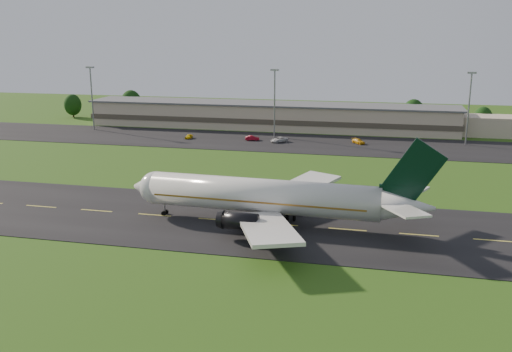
% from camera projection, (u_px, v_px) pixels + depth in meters
% --- Properties ---
extents(ground, '(360.00, 360.00, 0.00)m').
position_uv_depth(ground, '(155.00, 215.00, 98.27)').
color(ground, '#2B4A12').
rests_on(ground, ground).
extents(taxiway, '(220.00, 30.00, 0.10)m').
position_uv_depth(taxiway, '(155.00, 215.00, 98.26)').
color(taxiway, black).
rests_on(taxiway, ground).
extents(apron, '(260.00, 30.00, 0.10)m').
position_uv_depth(apron, '(252.00, 141.00, 166.28)').
color(apron, black).
rests_on(apron, ground).
extents(airliner, '(51.29, 42.15, 15.57)m').
position_uv_depth(airliner, '(268.00, 197.00, 92.70)').
color(airliner, white).
rests_on(airliner, ground).
extents(terminal, '(145.00, 16.00, 8.40)m').
position_uv_depth(terminal, '(288.00, 117.00, 186.75)').
color(terminal, tan).
rests_on(terminal, ground).
extents(light_mast_west, '(2.40, 1.20, 20.35)m').
position_uv_depth(light_mast_west, '(91.00, 91.00, 182.88)').
color(light_mast_west, gray).
rests_on(light_mast_west, ground).
extents(light_mast_centre, '(2.40, 1.20, 20.35)m').
position_uv_depth(light_mast_centre, '(275.00, 95.00, 169.65)').
color(light_mast_centre, gray).
rests_on(light_mast_centre, ground).
extents(light_mast_east, '(2.40, 1.20, 20.35)m').
position_uv_depth(light_mast_east, '(469.00, 100.00, 157.53)').
color(light_mast_east, gray).
rests_on(light_mast_east, ground).
extents(tree_line, '(196.44, 9.22, 10.43)m').
position_uv_depth(tree_line, '(353.00, 112.00, 191.29)').
color(tree_line, black).
rests_on(tree_line, ground).
extents(service_vehicle_a, '(1.54, 3.71, 1.26)m').
position_uv_depth(service_vehicle_a, '(189.00, 136.00, 169.76)').
color(service_vehicle_a, yellow).
rests_on(service_vehicle_a, apron).
extents(service_vehicle_b, '(4.40, 2.41, 1.37)m').
position_uv_depth(service_vehicle_b, '(252.00, 138.00, 166.83)').
color(service_vehicle_b, maroon).
rests_on(service_vehicle_b, apron).
extents(service_vehicle_c, '(5.22, 5.60, 1.46)m').
position_uv_depth(service_vehicle_c, '(279.00, 140.00, 163.99)').
color(service_vehicle_c, silver).
rests_on(service_vehicle_c, apron).
extents(service_vehicle_d, '(4.38, 4.74, 1.34)m').
position_uv_depth(service_vehicle_d, '(358.00, 141.00, 161.84)').
color(service_vehicle_d, orange).
rests_on(service_vehicle_d, apron).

